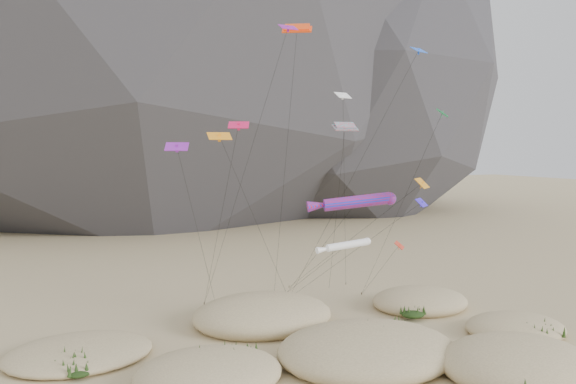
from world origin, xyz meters
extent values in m
plane|color=#CCB789|center=(0.00, 0.00, 0.00)|extent=(500.00, 500.00, 0.00)
ellipsoid|color=black|center=(56.00, 110.00, 38.00)|extent=(130.55, 126.41, 100.00)
ellipsoid|color=#CCB789|center=(10.31, -3.79, 0.83)|extent=(12.44, 10.58, 3.69)
ellipsoid|color=#CCB789|center=(-12.17, 4.19, 0.67)|extent=(11.27, 9.58, 2.96)
ellipsoid|color=#CCB789|center=(1.17, 3.39, 0.80)|extent=(15.47, 13.15, 3.57)
ellipsoid|color=#CCB789|center=(17.58, 3.48, 0.53)|extent=(9.74, 8.28, 2.33)
ellipsoid|color=#CCB789|center=(-3.38, 15.88, 0.86)|extent=(14.22, 12.09, 3.80)
ellipsoid|color=#CCB789|center=(14.66, 14.35, 0.65)|extent=(10.89, 9.25, 2.88)
ellipsoid|color=#CCB789|center=(-20.83, 13.48, 0.40)|extent=(12.12, 10.30, 1.79)
ellipsoid|color=black|center=(9.01, -3.85, 1.00)|extent=(3.01, 2.57, 0.90)
ellipsoid|color=black|center=(-11.05, 5.65, 0.80)|extent=(2.87, 2.45, 0.86)
ellipsoid|color=black|center=(-8.49, 6.16, 0.70)|extent=(1.93, 1.65, 0.58)
ellipsoid|color=black|center=(2.97, 4.60, 1.10)|extent=(3.16, 2.70, 0.95)
ellipsoid|color=black|center=(6.03, 7.41, 1.00)|extent=(2.62, 2.24, 0.79)
ellipsoid|color=black|center=(1.65, 2.00, 0.90)|extent=(2.59, 2.22, 0.78)
ellipsoid|color=black|center=(18.12, 0.66, 0.60)|extent=(2.69, 2.30, 0.81)
ellipsoid|color=black|center=(-1.87, 16.24, 1.00)|extent=(2.79, 2.38, 0.84)
ellipsoid|color=black|center=(0.14, 14.23, 0.90)|extent=(2.61, 2.23, 0.78)
ellipsoid|color=black|center=(15.34, 13.34, 0.70)|extent=(2.21, 1.89, 0.66)
ellipsoid|color=black|center=(11.15, 10.78, 0.60)|extent=(2.46, 2.11, 0.74)
ellipsoid|color=black|center=(-21.54, 10.72, 0.50)|extent=(2.42, 2.07, 0.73)
ellipsoid|color=black|center=(-21.09, 8.94, 0.40)|extent=(1.97, 1.68, 0.59)
cylinder|color=#3F2D1E|center=(-2.48, 22.43, 0.15)|extent=(0.08, 0.08, 0.30)
cylinder|color=#3F2D1E|center=(-0.78, 24.32, 0.15)|extent=(0.08, 0.08, 0.30)
cylinder|color=#3F2D1E|center=(2.69, 23.27, 0.15)|extent=(0.08, 0.08, 0.30)
cylinder|color=#3F2D1E|center=(4.77, 27.94, 0.15)|extent=(0.08, 0.08, 0.30)
cylinder|color=#3F2D1E|center=(11.44, 21.44, 0.15)|extent=(0.08, 0.08, 0.30)
cylinder|color=#3F2D1E|center=(-5.92, 23.87, 0.15)|extent=(0.08, 0.08, 0.30)
cylinder|color=#3F2D1E|center=(12.15, 26.55, 0.15)|extent=(0.08, 0.08, 0.30)
cylinder|color=#3F2D1E|center=(-7.08, 24.60, 0.15)|extent=(0.08, 0.08, 0.30)
cylinder|color=red|center=(5.56, 12.73, 12.23)|extent=(6.84, 3.25, 1.92)
sphere|color=red|center=(8.75, 11.71, 12.50)|extent=(1.29, 1.29, 1.29)
cone|color=red|center=(2.05, 13.86, 11.90)|extent=(2.99, 1.90, 1.38)
cylinder|color=black|center=(2.96, 16.98, 6.12)|extent=(5.23, 8.52, 12.25)
cylinder|color=white|center=(2.73, 9.59, 8.56)|extent=(4.39, 0.85, 0.99)
sphere|color=white|center=(4.89, 9.66, 8.73)|extent=(0.73, 0.73, 0.73)
cone|color=white|center=(0.35, 9.50, 8.34)|extent=(1.79, 0.69, 0.74)
cylinder|color=black|center=(0.99, 15.30, 4.28)|extent=(3.50, 11.45, 8.58)
cube|color=#FF3F0D|center=(-0.46, 14.04, 28.88)|extent=(3.01, 2.37, 0.83)
cube|color=#FF3F0D|center=(-0.46, 14.04, 29.09)|extent=(2.52, 1.94, 0.81)
cylinder|color=black|center=(0.16, 18.66, 14.44)|extent=(1.27, 9.25, 28.88)
cube|color=#FD1A37|center=(2.38, 9.62, 19.45)|extent=(2.38, 1.06, 0.65)
cube|color=#FD1A37|center=(2.38, 9.62, 19.66)|extent=(2.02, 0.84, 0.64)
cylinder|color=black|center=(5.80, 17.62, 9.72)|extent=(6.86, 16.03, 19.46)
cube|color=#301BEA|center=(11.36, 10.01, 12.16)|extent=(1.96, 1.76, 0.80)
cube|color=#301BEA|center=(11.36, 10.01, 12.01)|extent=(0.34, 0.36, 0.60)
cylinder|color=black|center=(7.03, 16.64, 6.11)|extent=(8.71, 13.29, 12.13)
cube|color=orange|center=(-8.33, 13.75, 18.66)|extent=(2.20, 1.29, 0.72)
cube|color=orange|center=(-8.33, 13.75, 18.51)|extent=(0.27, 0.20, 0.74)
cylinder|color=black|center=(-2.82, 18.51, 9.36)|extent=(11.04, 9.56, 18.63)
cube|color=orange|center=(10.83, 9.26, 14.15)|extent=(2.35, 2.17, 0.98)
cube|color=orange|center=(10.83, 9.26, 14.00)|extent=(0.42, 0.44, 0.72)
cylinder|color=black|center=(7.80, 18.60, 7.10)|extent=(6.08, 18.70, 14.12)
cube|color=#19A455|center=(13.85, 10.22, 21.09)|extent=(2.25, 2.43, 0.84)
cube|color=#19A455|center=(13.85, 10.22, 20.94)|extent=(0.36, 0.36, 0.75)
cylinder|color=black|center=(12.64, 15.83, 10.57)|extent=(2.44, 11.25, 21.05)
cube|color=red|center=(7.78, 8.54, 8.34)|extent=(1.67, 1.74, 0.67)
cube|color=red|center=(7.78, 8.54, 8.19)|extent=(0.30, 0.29, 0.55)
cylinder|color=black|center=(9.61, 14.99, 4.20)|extent=(3.68, 12.92, 8.31)
cube|color=white|center=(6.59, 17.66, 23.21)|extent=(1.99, 1.35, 0.70)
cube|color=white|center=(6.59, 17.66, 23.06)|extent=(0.26, 0.26, 0.62)
cylinder|color=black|center=(9.37, 22.10, 11.63)|extent=(5.59, 8.92, 23.17)
cube|color=purple|center=(-2.64, 11.15, 28.35)|extent=(1.70, 1.02, 0.55)
cube|color=purple|center=(-2.64, 11.15, 28.20)|extent=(0.21, 0.15, 0.57)
cylinder|color=black|center=(-4.86, 17.87, 14.20)|extent=(4.47, 13.47, 28.31)
cube|color=purple|center=(-12.65, 11.83, 17.70)|extent=(2.20, 1.69, 0.73)
cube|color=purple|center=(-12.65, 11.83, 17.55)|extent=(0.30, 0.29, 0.67)
cylinder|color=black|center=(-9.29, 17.85, 8.88)|extent=(6.76, 12.07, 17.67)
cube|color=#D9144E|center=(-8.10, 8.90, 19.49)|extent=(1.93, 1.53, 0.62)
cube|color=#D9144E|center=(-8.10, 8.90, 19.34)|extent=(0.26, 0.24, 0.59)
cylinder|color=black|center=(-7.59, 16.75, 9.77)|extent=(1.05, 15.72, 19.46)
cube|color=blue|center=(13.55, 13.87, 27.87)|extent=(2.06, 1.52, 0.62)
cube|color=blue|center=(13.55, 13.87, 27.72)|extent=(0.26, 0.22, 0.64)
cylinder|color=black|center=(8.12, 18.57, 13.96)|extent=(10.90, 9.44, 27.83)
camera|label=1|loc=(-22.96, -35.70, 17.61)|focal=35.00mm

